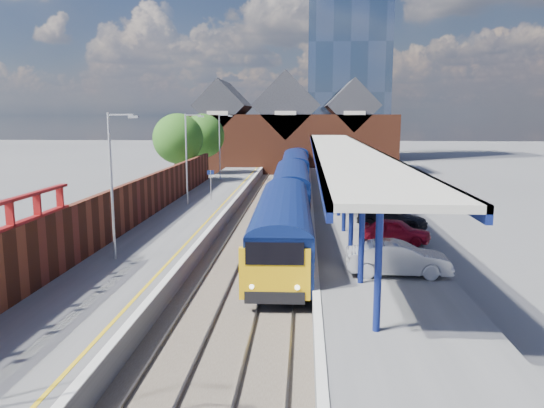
{
  "coord_description": "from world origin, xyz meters",
  "views": [
    {
      "loc": [
        2.66,
        -18.37,
        7.86
      ],
      "look_at": [
        0.68,
        13.02,
        2.6
      ],
      "focal_mm": 35.0,
      "sensor_mm": 36.0,
      "label": 1
    }
  ],
  "objects_px": {
    "parked_car_dark": "(392,218)",
    "parked_car_blue": "(383,205)",
    "lamp_post_c": "(188,153)",
    "lamp_post_b": "(114,177)",
    "lamp_post_d": "(221,143)",
    "platform_sign": "(211,180)",
    "train": "(293,174)",
    "parked_car_silver": "(398,258)",
    "parked_car_red": "(395,231)"
  },
  "relations": [
    {
      "from": "train",
      "to": "parked_car_dark",
      "type": "bearing_deg",
      "value": -72.0
    },
    {
      "from": "lamp_post_c",
      "to": "lamp_post_d",
      "type": "height_order",
      "value": "same"
    },
    {
      "from": "lamp_post_d",
      "to": "parked_car_red",
      "type": "relative_size",
      "value": 1.84
    },
    {
      "from": "lamp_post_c",
      "to": "platform_sign",
      "type": "distance_m",
      "value": 3.34
    },
    {
      "from": "lamp_post_b",
      "to": "parked_car_blue",
      "type": "distance_m",
      "value": 19.92
    },
    {
      "from": "parked_car_silver",
      "to": "parked_car_blue",
      "type": "height_order",
      "value": "parked_car_silver"
    },
    {
      "from": "lamp_post_b",
      "to": "platform_sign",
      "type": "distance_m",
      "value": 18.2
    },
    {
      "from": "lamp_post_b",
      "to": "lamp_post_d",
      "type": "xyz_separation_m",
      "value": [
        0.0,
        32.0,
        0.0
      ]
    },
    {
      "from": "lamp_post_c",
      "to": "parked_car_red",
      "type": "xyz_separation_m",
      "value": [
        13.98,
        -11.66,
        -3.34
      ]
    },
    {
      "from": "train",
      "to": "parked_car_silver",
      "type": "relative_size",
      "value": 14.78
    },
    {
      "from": "lamp_post_c",
      "to": "parked_car_blue",
      "type": "xyz_separation_m",
      "value": [
        14.6,
        -2.88,
        -3.39
      ]
    },
    {
      "from": "lamp_post_b",
      "to": "lamp_post_d",
      "type": "relative_size",
      "value": 1.0
    },
    {
      "from": "lamp_post_b",
      "to": "parked_car_silver",
      "type": "bearing_deg",
      "value": -7.81
    },
    {
      "from": "train",
      "to": "lamp_post_c",
      "type": "height_order",
      "value": "lamp_post_c"
    },
    {
      "from": "train",
      "to": "lamp_post_c",
      "type": "distance_m",
      "value": 15.0
    },
    {
      "from": "lamp_post_d",
      "to": "parked_car_silver",
      "type": "distance_m",
      "value": 36.39
    },
    {
      "from": "lamp_post_c",
      "to": "train",
      "type": "bearing_deg",
      "value": 57.75
    },
    {
      "from": "train",
      "to": "parked_car_silver",
      "type": "height_order",
      "value": "train"
    },
    {
      "from": "lamp_post_c",
      "to": "parked_car_silver",
      "type": "distance_m",
      "value": 22.33
    },
    {
      "from": "platform_sign",
      "to": "parked_car_silver",
      "type": "distance_m",
      "value": 23.03
    },
    {
      "from": "lamp_post_d",
      "to": "lamp_post_b",
      "type": "bearing_deg",
      "value": -90.0
    },
    {
      "from": "platform_sign",
      "to": "parked_car_dark",
      "type": "height_order",
      "value": "platform_sign"
    },
    {
      "from": "platform_sign",
      "to": "parked_car_silver",
      "type": "height_order",
      "value": "platform_sign"
    },
    {
      "from": "parked_car_red",
      "to": "lamp_post_c",
      "type": "bearing_deg",
      "value": 68.43
    },
    {
      "from": "train",
      "to": "platform_sign",
      "type": "distance_m",
      "value": 12.32
    },
    {
      "from": "lamp_post_c",
      "to": "lamp_post_b",
      "type": "bearing_deg",
      "value": -90.0
    },
    {
      "from": "platform_sign",
      "to": "parked_car_dark",
      "type": "relative_size",
      "value": 0.58
    },
    {
      "from": "platform_sign",
      "to": "parked_car_blue",
      "type": "height_order",
      "value": "platform_sign"
    },
    {
      "from": "parked_car_blue",
      "to": "train",
      "type": "bearing_deg",
      "value": 51.46
    },
    {
      "from": "parked_car_red",
      "to": "parked_car_silver",
      "type": "distance_m",
      "value": 6.2
    },
    {
      "from": "platform_sign",
      "to": "lamp_post_c",
      "type": "bearing_deg",
      "value": -124.26
    },
    {
      "from": "lamp_post_b",
      "to": "lamp_post_d",
      "type": "bearing_deg",
      "value": 90.0
    },
    {
      "from": "train",
      "to": "parked_car_red",
      "type": "distance_m",
      "value": 24.88
    },
    {
      "from": "parked_car_red",
      "to": "parked_car_silver",
      "type": "relative_size",
      "value": 0.85
    },
    {
      "from": "parked_car_dark",
      "to": "parked_car_blue",
      "type": "distance_m",
      "value": 4.91
    },
    {
      "from": "parked_car_dark",
      "to": "parked_car_blue",
      "type": "bearing_deg",
      "value": 16.88
    },
    {
      "from": "train",
      "to": "parked_car_dark",
      "type": "xyz_separation_m",
      "value": [
        6.58,
        -20.24,
        -0.5
      ]
    },
    {
      "from": "lamp_post_c",
      "to": "parked_car_silver",
      "type": "height_order",
      "value": "lamp_post_c"
    },
    {
      "from": "lamp_post_d",
      "to": "parked_car_dark",
      "type": "bearing_deg",
      "value": -58.75
    },
    {
      "from": "lamp_post_c",
      "to": "platform_sign",
      "type": "height_order",
      "value": "lamp_post_c"
    },
    {
      "from": "lamp_post_d",
      "to": "train",
      "type": "bearing_deg",
      "value": -24.31
    },
    {
      "from": "parked_car_silver",
      "to": "lamp_post_b",
      "type": "bearing_deg",
      "value": 83.75
    },
    {
      "from": "parked_car_dark",
      "to": "lamp_post_b",
      "type": "bearing_deg",
      "value": 138.48
    },
    {
      "from": "lamp_post_b",
      "to": "parked_car_silver",
      "type": "height_order",
      "value": "lamp_post_b"
    },
    {
      "from": "platform_sign",
      "to": "parked_car_blue",
      "type": "bearing_deg",
      "value": -20.23
    },
    {
      "from": "lamp_post_c",
      "to": "lamp_post_d",
      "type": "relative_size",
      "value": 1.0
    },
    {
      "from": "lamp_post_d",
      "to": "parked_car_red",
      "type": "bearing_deg",
      "value": -63.19
    },
    {
      "from": "platform_sign",
      "to": "parked_car_silver",
      "type": "bearing_deg",
      "value": -59.36
    },
    {
      "from": "platform_sign",
      "to": "parked_car_red",
      "type": "xyz_separation_m",
      "value": [
        12.61,
        -13.66,
        -1.04
      ]
    },
    {
      "from": "train",
      "to": "lamp_post_d",
      "type": "height_order",
      "value": "lamp_post_d"
    }
  ]
}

